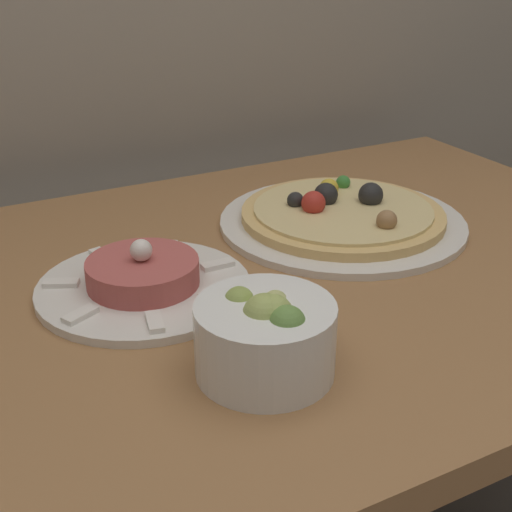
# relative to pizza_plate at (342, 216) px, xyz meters

# --- Properties ---
(dining_table) EXTENTS (1.23, 0.75, 0.76)m
(dining_table) POSITION_rel_pizza_plate_xyz_m (-0.21, -0.08, -0.12)
(dining_table) COLOR olive
(dining_table) RESTS_ON ground_plane
(pizza_plate) EXTENTS (0.34, 0.34, 0.06)m
(pizza_plate) POSITION_rel_pizza_plate_xyz_m (0.00, 0.00, 0.00)
(pizza_plate) COLOR silver
(pizza_plate) RESTS_ON dining_table
(tartare_plate) EXTENTS (0.25, 0.25, 0.07)m
(tartare_plate) POSITION_rel_pizza_plate_xyz_m (-0.31, -0.06, 0.00)
(tartare_plate) COLOR silver
(tartare_plate) RESTS_ON dining_table
(small_bowl) EXTENTS (0.13, 0.13, 0.09)m
(small_bowl) POSITION_rel_pizza_plate_xyz_m (-0.27, -0.26, 0.03)
(small_bowl) COLOR white
(small_bowl) RESTS_ON dining_table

